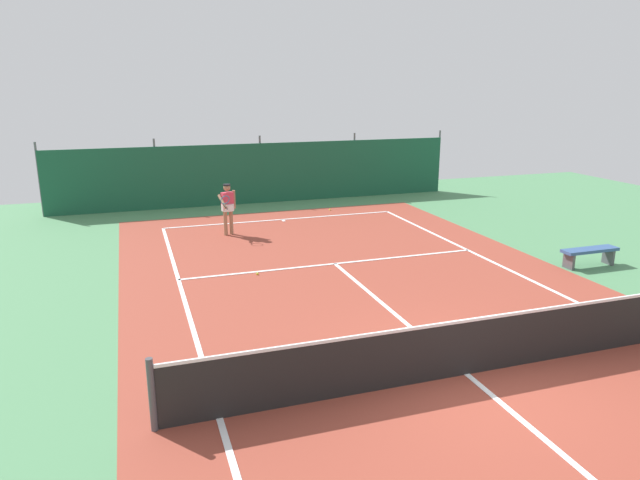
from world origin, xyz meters
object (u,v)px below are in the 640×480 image
at_px(tennis_ball_near_player, 330,210).
at_px(tennis_ball_midcourt, 257,274).
at_px(parked_car, 293,169).
at_px(courtside_bench, 590,253).
at_px(tennis_player, 228,205).
at_px(tennis_net, 468,346).

relative_size(tennis_ball_near_player, tennis_ball_midcourt, 1.00).
relative_size(parked_car, courtside_bench, 2.71).
bearing_deg(tennis_ball_midcourt, tennis_player, 89.87).
distance_m(tennis_player, courtside_bench, 10.59).
distance_m(tennis_player, tennis_ball_midcourt, 4.33).
bearing_deg(parked_car, courtside_bench, -78.72).
xyz_separation_m(tennis_net, tennis_ball_midcourt, (-2.17, 6.17, -0.48)).
distance_m(tennis_net, tennis_ball_midcourt, 6.56).
xyz_separation_m(tennis_player, tennis_ball_midcourt, (-0.01, -4.23, -0.93)).
relative_size(tennis_player, courtside_bench, 1.03).
relative_size(tennis_ball_near_player, parked_car, 0.02).
distance_m(tennis_net, tennis_ball_near_player, 13.00).
relative_size(tennis_net, courtside_bench, 6.33).
bearing_deg(tennis_ball_near_player, tennis_net, -99.47).
height_order(tennis_ball_midcourt, parked_car, parked_car).
height_order(tennis_net, courtside_bench, tennis_net).
distance_m(tennis_ball_near_player, tennis_ball_midcourt, 7.92).
bearing_deg(parked_car, tennis_net, -101.89).
height_order(tennis_ball_near_player, tennis_ball_midcourt, same).
bearing_deg(tennis_net, tennis_ball_midcourt, 109.41).
bearing_deg(tennis_net, tennis_player, 101.76).
xyz_separation_m(tennis_ball_near_player, courtside_bench, (4.17, -8.74, 0.34)).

